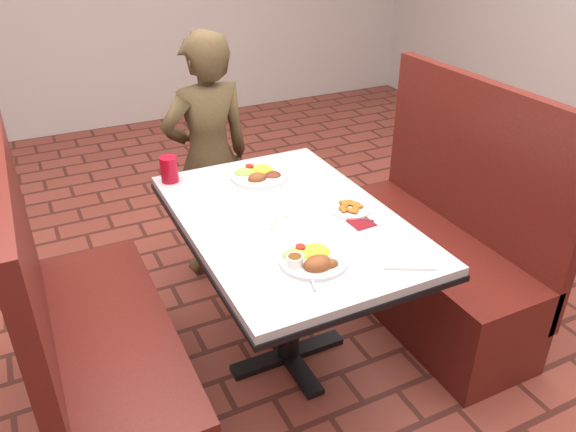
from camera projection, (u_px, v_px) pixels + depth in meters
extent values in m
plane|color=brown|center=(288.00, 357.00, 2.61)|extent=(7.00, 7.00, 0.00)
cube|color=silver|center=(288.00, 220.00, 2.25)|extent=(0.80, 1.20, 0.03)
cube|color=black|center=(288.00, 226.00, 2.26)|extent=(0.81, 1.21, 0.02)
cylinder|color=black|center=(288.00, 295.00, 2.43)|extent=(0.10, 0.10, 0.69)
cube|color=black|center=(288.00, 354.00, 2.60)|extent=(0.55, 0.08, 0.03)
cube|color=black|center=(288.00, 354.00, 2.60)|extent=(0.08, 0.55, 0.03)
cube|color=#5E1C15|center=(117.00, 373.00, 2.21)|extent=(0.45, 1.20, 0.45)
cube|color=#5E1C15|center=(30.00, 291.00, 1.89)|extent=(0.06, 1.20, 0.95)
cube|color=#5E1C15|center=(423.00, 276.00, 2.79)|extent=(0.45, 1.20, 0.45)
cube|color=#5E1C15|center=(473.00, 181.00, 2.64)|extent=(0.06, 1.20, 0.95)
imported|color=brown|center=(209.00, 159.00, 2.95)|extent=(0.51, 0.36, 1.33)
cylinder|color=white|center=(313.00, 260.00, 1.95)|extent=(0.24, 0.24, 0.01)
ellipsoid|color=gold|center=(316.00, 247.00, 1.97)|extent=(0.10, 0.10, 0.04)
ellipsoid|color=#91CE52|center=(296.00, 251.00, 1.96)|extent=(0.10, 0.08, 0.03)
cylinder|color=red|center=(300.00, 247.00, 1.98)|extent=(0.04, 0.04, 0.01)
ellipsoid|color=brown|center=(318.00, 259.00, 1.89)|extent=(0.11, 0.08, 0.06)
ellipsoid|color=brown|center=(330.00, 261.00, 1.90)|extent=(0.06, 0.04, 0.04)
cylinder|color=white|center=(295.00, 261.00, 1.90)|extent=(0.06, 0.06, 0.04)
cylinder|color=brown|center=(295.00, 257.00, 1.89)|extent=(0.05, 0.05, 0.00)
cylinder|color=white|center=(259.00, 176.00, 2.55)|extent=(0.26, 0.26, 0.02)
ellipsoid|color=gold|center=(262.00, 166.00, 2.57)|extent=(0.11, 0.11, 0.05)
ellipsoid|color=#91CE52|center=(245.00, 169.00, 2.56)|extent=(0.11, 0.09, 0.03)
cylinder|color=red|center=(249.00, 166.00, 2.58)|extent=(0.04, 0.04, 0.01)
ellipsoid|color=maroon|center=(273.00, 172.00, 2.54)|extent=(0.08, 0.08, 0.03)
ellipsoid|color=brown|center=(257.00, 174.00, 2.49)|extent=(0.09, 0.07, 0.05)
cylinder|color=white|center=(350.00, 209.00, 2.28)|extent=(0.17, 0.17, 0.01)
cube|color=maroon|center=(361.00, 223.00, 2.19)|extent=(0.09, 0.09, 0.00)
cube|color=silver|center=(359.00, 218.00, 2.22)|extent=(0.08, 0.10, 0.00)
cylinder|color=#AF0B1E|center=(169.00, 169.00, 2.49)|extent=(0.08, 0.08, 0.12)
cube|color=white|center=(408.00, 258.00, 1.96)|extent=(0.22, 0.20, 0.01)
cube|color=#BBBCC0|center=(311.00, 267.00, 1.91)|extent=(0.03, 0.16, 0.00)
cube|color=silver|center=(311.00, 277.00, 1.86)|extent=(0.05, 0.14, 0.00)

